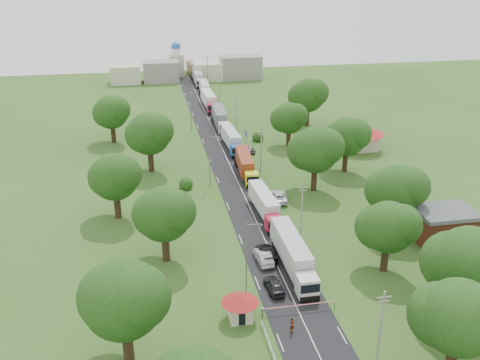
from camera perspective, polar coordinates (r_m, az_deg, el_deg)
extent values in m
plane|color=#2D501A|center=(87.26, 1.68, -4.29)|extent=(260.00, 260.00, 0.00)
cube|color=black|center=(105.16, -0.59, 0.54)|extent=(8.00, 200.00, 0.04)
cylinder|color=slate|center=(65.27, 2.41, -13.94)|extent=(0.20, 0.20, 1.10)
cube|color=slate|center=(64.97, 2.42, -13.58)|extent=(0.35, 0.35, 0.25)
cylinder|color=red|center=(65.99, 6.34, -13.13)|extent=(9.00, 0.12, 0.12)
cylinder|color=slate|center=(67.55, 10.08, -12.95)|extent=(0.10, 0.10, 1.00)
cube|color=beige|center=(64.43, 0.01, -13.74)|extent=(2.60, 2.60, 2.40)
cone|color=maroon|center=(63.45, 0.01, -12.51)|extent=(4.40, 4.40, 1.10)
cube|color=black|center=(64.52, 1.19, -13.47)|extent=(0.02, 1.20, 0.90)
cube|color=black|center=(63.52, 0.23, -14.58)|extent=(0.80, 0.02, 1.90)
cylinder|color=slate|center=(118.10, 0.75, 4.08)|extent=(0.12, 0.12, 4.00)
cylinder|color=slate|center=(120.34, 0.52, 4.43)|extent=(0.12, 0.12, 4.00)
cube|color=navy|center=(118.73, 0.64, 4.99)|extent=(0.06, 3.00, 1.00)
cube|color=silver|center=(118.73, 0.64, 4.99)|extent=(0.07, 3.10, 0.06)
cylinder|color=gray|center=(58.23, 14.75, -15.07)|extent=(0.24, 0.24, 9.00)
cube|color=gray|center=(56.04, 15.14, -11.97)|extent=(1.60, 0.10, 0.10)
cube|color=gray|center=(56.32, 15.09, -12.39)|extent=(1.20, 0.10, 0.10)
cylinder|color=gray|center=(80.48, 6.60, -3.28)|extent=(0.24, 0.24, 9.00)
cube|color=gray|center=(78.91, 6.72, -0.80)|extent=(1.60, 0.10, 0.10)
cube|color=gray|center=(79.11, 6.70, -1.13)|extent=(1.20, 0.10, 0.10)
cylinder|color=gray|center=(105.51, 2.26, 3.21)|extent=(0.24, 0.24, 9.00)
cube|color=gray|center=(104.32, 2.29, 5.18)|extent=(1.60, 0.10, 0.10)
cube|color=gray|center=(104.46, 2.29, 4.92)|extent=(1.20, 0.10, 0.10)
cylinder|color=gray|center=(131.74, -0.41, 7.17)|extent=(0.24, 0.24, 9.00)
cube|color=gray|center=(130.78, -0.41, 8.78)|extent=(1.60, 0.10, 0.10)
cube|color=gray|center=(130.90, -0.41, 8.56)|extent=(1.20, 0.10, 0.10)
cylinder|color=gray|center=(158.57, -2.21, 9.79)|extent=(0.24, 0.24, 9.00)
cube|color=gray|center=(157.78, -2.23, 11.14)|extent=(1.60, 0.10, 0.10)
cube|color=gray|center=(157.88, -2.22, 10.96)|extent=(1.20, 0.10, 0.10)
cylinder|color=gray|center=(185.75, -3.50, 11.64)|extent=(0.24, 0.24, 9.00)
cube|color=gray|center=(185.08, -3.53, 12.80)|extent=(1.60, 0.10, 0.10)
cube|color=gray|center=(185.16, -3.52, 12.65)|extent=(1.20, 0.10, 0.10)
cylinder|color=slate|center=(66.69, 0.67, -8.45)|extent=(0.16, 0.16, 10.00)
cube|color=slate|center=(64.57, 1.48, -4.79)|extent=(1.80, 0.10, 0.10)
cube|color=slate|center=(64.79, 2.17, -4.85)|extent=(0.50, 0.22, 0.15)
cylinder|color=slate|center=(97.99, -3.26, 1.96)|extent=(0.16, 0.16, 10.00)
cube|color=slate|center=(96.55, -2.79, 4.61)|extent=(1.80, 0.10, 0.10)
cube|color=slate|center=(96.70, -2.32, 4.56)|extent=(0.50, 0.22, 0.15)
cylinder|color=slate|center=(131.17, -5.26, 7.23)|extent=(0.16, 0.16, 10.00)
cube|color=slate|center=(130.10, -4.93, 9.25)|extent=(1.80, 0.10, 0.10)
cube|color=slate|center=(130.21, -4.58, 9.21)|extent=(0.50, 0.22, 0.15)
cylinder|color=#382616|center=(60.46, 21.61, -17.35)|extent=(1.08, 1.08, 4.20)
sphere|color=#1A390F|center=(57.45, 22.35, -13.38)|extent=(7.70, 7.70, 7.70)
sphere|color=#1A390F|center=(56.98, 24.26, -13.04)|extent=(6.05, 6.05, 6.05)
sphere|color=#1A390F|center=(58.15, 20.61, -13.29)|extent=(6.60, 6.60, 6.60)
cylinder|color=#382616|center=(68.53, 22.56, -12.17)|extent=(1.12, 1.12, 4.55)
sphere|color=#1A390F|center=(65.69, 23.28, -8.14)|extent=(8.40, 8.40, 8.40)
sphere|color=#1A390F|center=(66.42, 21.64, -8.11)|extent=(7.20, 7.20, 7.20)
cylinder|color=#382616|center=(75.58, 15.17, -8.01)|extent=(1.04, 1.04, 3.85)
sphere|color=#1A390F|center=(73.38, 15.54, -4.86)|extent=(7.00, 7.00, 7.00)
sphere|color=#1A390F|center=(72.79, 16.82, -4.58)|extent=(5.50, 5.50, 5.50)
sphere|color=#1A390F|center=(74.19, 14.40, -4.85)|extent=(6.00, 6.00, 6.00)
cylinder|color=#382616|center=(85.82, 16.06, -4.14)|extent=(1.08, 1.08, 4.20)
sphere|color=#1A390F|center=(83.73, 16.43, -1.00)|extent=(7.70, 7.70, 7.70)
sphere|color=#1A390F|center=(83.14, 17.66, -0.70)|extent=(6.05, 6.05, 6.05)
sphere|color=#1A390F|center=(84.59, 15.32, -1.04)|extent=(6.60, 6.60, 6.60)
cylinder|color=#382616|center=(98.31, 7.91, 0.14)|extent=(1.12, 1.12, 4.55)
sphere|color=#1A390F|center=(96.35, 8.08, 3.21)|extent=(8.40, 8.40, 8.40)
sphere|color=#1A390F|center=(95.46, 9.19, 3.53)|extent=(6.60, 6.60, 6.60)
sphere|color=#1A390F|center=(97.53, 7.12, 3.13)|extent=(7.20, 7.20, 7.20)
cylinder|color=#382616|center=(108.32, 11.14, 1.96)|extent=(1.08, 1.08, 4.20)
sphere|color=#1A390F|center=(106.67, 11.35, 4.54)|extent=(7.70, 7.70, 7.70)
sphere|color=#1A390F|center=(105.97, 12.29, 4.81)|extent=(6.05, 6.05, 6.05)
sphere|color=#1A390F|center=(107.66, 10.52, 4.47)|extent=(6.60, 6.60, 6.60)
cylinder|color=#382616|center=(121.42, 5.19, 4.47)|extent=(1.04, 1.04, 3.85)
sphere|color=#1A390F|center=(120.07, 5.27, 6.59)|extent=(7.00, 7.00, 7.00)
sphere|color=#1A390F|center=(119.28, 5.99, 6.83)|extent=(5.50, 5.50, 5.50)
sphere|color=#1A390F|center=(121.10, 4.64, 6.50)|extent=(6.00, 6.00, 6.00)
cylinder|color=#382616|center=(137.57, 7.18, 6.70)|extent=(1.12, 1.12, 4.55)
sphere|color=#1A390F|center=(136.18, 7.29, 8.95)|extent=(8.40, 8.40, 8.40)
sphere|color=#1A390F|center=(135.32, 8.08, 9.22)|extent=(6.60, 6.60, 6.60)
sphere|color=#1A390F|center=(137.36, 6.61, 8.85)|extent=(7.20, 7.20, 7.20)
cylinder|color=#382616|center=(59.22, -11.87, -16.77)|extent=(1.12, 1.12, 4.55)
sphere|color=#1A390F|center=(55.91, -12.33, -12.32)|extent=(8.40, 8.40, 8.40)
sphere|color=#1A390F|center=(54.34, -10.82, -12.16)|extent=(6.60, 6.60, 6.60)
sphere|color=#1A390F|center=(57.56, -13.48, -12.04)|extent=(7.20, 7.20, 7.20)
cylinder|color=#382616|center=(75.87, -7.93, -7.10)|extent=(1.08, 1.08, 4.20)
sphere|color=#1A390F|center=(73.49, -8.14, -3.62)|extent=(7.70, 7.70, 7.70)
sphere|color=#1A390F|center=(72.19, -7.04, -3.34)|extent=(6.05, 6.05, 6.05)
sphere|color=#1A390F|center=(74.95, -9.01, -3.60)|extent=(6.60, 6.60, 6.60)
cylinder|color=#382616|center=(89.39, -12.94, -2.71)|extent=(1.08, 1.08, 4.20)
sphere|color=#1A390F|center=(87.38, -13.22, 0.33)|extent=(7.70, 7.70, 7.70)
sphere|color=#1A390F|center=(85.99, -12.38, 0.64)|extent=(6.05, 6.05, 6.05)
sphere|color=#1A390F|center=(88.93, -13.87, 0.28)|extent=(6.60, 6.60, 6.60)
cylinder|color=#382616|center=(107.68, -9.48, 2.06)|extent=(1.12, 1.12, 4.55)
sphere|color=#1A390F|center=(105.89, -9.67, 4.89)|extent=(8.40, 8.40, 8.40)
sphere|color=#1A390F|center=(104.50, -8.86, 5.22)|extent=(6.60, 6.60, 6.60)
sphere|color=#1A390F|center=(107.50, -10.31, 4.77)|extent=(7.20, 7.20, 7.20)
cylinder|color=#382616|center=(126.91, -13.36, 4.82)|extent=(1.08, 1.08, 4.20)
sphere|color=#1A390F|center=(125.50, -13.57, 7.05)|extent=(7.70, 7.70, 7.70)
sphere|color=#1A390F|center=(124.16, -12.98, 7.34)|extent=(6.05, 6.05, 6.05)
sphere|color=#1A390F|center=(127.04, -14.02, 6.94)|extent=(6.60, 6.60, 6.60)
cube|color=maroon|center=(85.42, 20.85, -4.77)|extent=(8.00, 6.00, 4.60)
cube|color=#47494F|center=(84.33, 21.09, -3.19)|extent=(8.60, 6.60, 0.60)
cube|color=beige|center=(121.76, 12.66, 4.09)|extent=(7.00, 5.00, 4.00)
cone|color=maroon|center=(120.91, 12.77, 5.39)|extent=(10.08, 10.08, 1.80)
cube|color=gray|center=(189.64, -8.43, 11.37)|extent=(12.00, 8.00, 7.00)
cube|color=beige|center=(190.97, -3.53, 11.48)|extent=(10.00, 8.00, 6.00)
cube|color=gray|center=(192.57, 0.09, 11.92)|extent=(14.00, 8.00, 8.00)
cube|color=beige|center=(189.69, -12.10, 10.96)|extent=(10.00, 8.00, 6.00)
cube|color=beige|center=(197.70, -6.77, 12.05)|extent=(5.00, 5.00, 8.00)
cylinder|color=silver|center=(196.87, -6.84, 13.48)|extent=(3.20, 3.20, 2.00)
sphere|color=#2659B2|center=(196.63, -6.86, 13.94)|extent=(3.40, 3.40, 3.40)
cube|color=silver|center=(68.35, 7.17, -11.11)|extent=(2.60, 2.60, 2.69)
cube|color=black|center=(67.11, 7.52, -11.44)|extent=(2.48, 0.03, 1.18)
cube|color=slate|center=(67.98, 7.44, -12.43)|extent=(2.37, 0.26, 0.38)
cube|color=slate|center=(74.88, 5.43, -8.55)|extent=(2.53, 12.39, 0.32)
cube|color=#BAB9BE|center=(74.17, 5.42, -7.14)|extent=(2.75, 12.71, 3.23)
cylinder|color=black|center=(68.22, 7.37, -12.34)|extent=(2.53, 1.08, 1.08)
cylinder|color=black|center=(69.73, 6.89, -11.45)|extent=(2.53, 1.08, 1.08)
cylinder|color=black|center=(78.14, 4.68, -7.33)|extent=(2.53, 1.08, 1.08)
cylinder|color=black|center=(79.49, 4.38, -6.76)|extent=(2.53, 1.08, 1.08)
cube|color=red|center=(82.97, 3.57, -4.68)|extent=(2.39, 2.39, 2.37)
cube|color=black|center=(81.84, 3.76, -4.83)|extent=(2.18, 0.13, 1.04)
cube|color=slate|center=(82.48, 3.73, -5.60)|extent=(2.09, 0.36, 0.33)
cube|color=slate|center=(89.08, 2.54, -3.20)|extent=(2.73, 10.99, 0.28)
cube|color=silver|center=(88.60, 2.52, -2.13)|extent=(2.94, 11.28, 2.84)
cylinder|color=black|center=(82.70, 3.69, -5.56)|extent=(2.23, 0.95, 0.95)
cylinder|color=black|center=(84.16, 3.41, -5.02)|extent=(2.23, 0.95, 0.95)
cylinder|color=black|center=(92.10, 2.08, -2.46)|extent=(2.23, 0.95, 0.95)
cylinder|color=black|center=(93.36, 1.89, -2.09)|extent=(2.23, 0.95, 0.95)
cube|color=yellow|center=(99.34, 1.24, 0.12)|extent=(2.49, 2.49, 2.43)
cube|color=black|center=(98.14, 1.38, 0.05)|extent=(2.23, 0.17, 1.07)
cube|color=slate|center=(98.70, 1.36, -0.64)|extent=(2.15, 0.39, 0.34)
cube|color=slate|center=(105.82, 0.49, 1.11)|extent=(2.99, 11.31, 0.29)
cube|color=maroon|center=(105.46, 0.47, 2.06)|extent=(3.20, 11.62, 2.92)
cylinder|color=black|center=(98.94, 1.34, -0.61)|extent=(2.29, 0.97, 0.97)
cylinder|color=black|center=(100.52, 1.13, -0.23)|extent=(2.29, 0.97, 0.97)
cylinder|color=black|center=(109.03, 0.15, 1.64)|extent=(2.29, 0.97, 0.97)
cylinder|color=black|center=(110.37, 0.01, 1.90)|extent=(2.29, 0.97, 0.97)
cube|color=#1A589D|center=(114.17, -0.41, 3.15)|extent=(2.41, 2.41, 2.41)
cube|color=black|center=(112.98, -0.30, 3.12)|extent=(2.21, 0.11, 1.06)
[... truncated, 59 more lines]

